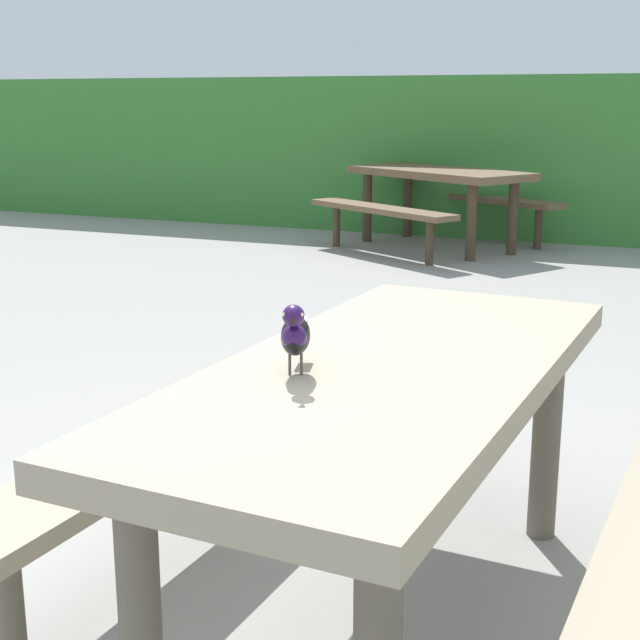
% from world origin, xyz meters
% --- Properties ---
extents(hedge_wall, '(28.00, 2.04, 1.61)m').
position_xyz_m(hedge_wall, '(0.00, 8.22, 0.80)').
color(hedge_wall, '#387A33').
rests_on(hedge_wall, ground).
extents(picnic_table_foreground, '(1.77, 1.84, 0.74)m').
position_xyz_m(picnic_table_foreground, '(0.34, 0.28, 0.56)').
color(picnic_table_foreground, gray).
rests_on(picnic_table_foreground, ground).
extents(bird_grackle, '(0.13, 0.28, 0.18)m').
position_xyz_m(bird_grackle, '(0.17, 0.08, 0.84)').
color(bird_grackle, black).
rests_on(bird_grackle, picnic_table_foreground).
extents(picnic_table_mid_left, '(2.32, 2.31, 0.74)m').
position_xyz_m(picnic_table_mid_left, '(-1.27, 6.51, 0.56)').
color(picnic_table_mid_left, brown).
rests_on(picnic_table_mid_left, ground).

